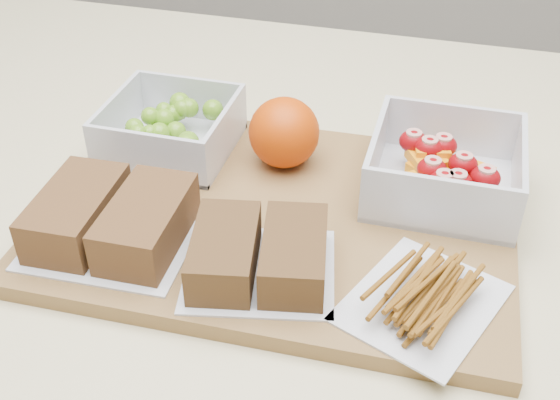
{
  "coord_description": "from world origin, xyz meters",
  "views": [
    {
      "loc": [
        0.12,
        -0.5,
        1.3
      ],
      "look_at": [
        -0.02,
        -0.0,
        0.93
      ],
      "focal_mm": 45.0,
      "sensor_mm": 36.0,
      "label": 1
    }
  ],
  "objects_px": {
    "grape_container": "(173,129)",
    "sandwich_bag_center": "(259,254)",
    "cutting_board": "(279,218)",
    "fruit_container": "(444,172)",
    "pretzel_bag": "(424,291)",
    "orange": "(284,133)",
    "sandwich_bag_left": "(112,219)"
  },
  "relations": [
    {
      "from": "sandwich_bag_left",
      "to": "sandwich_bag_center",
      "type": "xyz_separation_m",
      "value": [
        0.13,
        -0.01,
        -0.0
      ]
    },
    {
      "from": "fruit_container",
      "to": "sandwich_bag_center",
      "type": "height_order",
      "value": "fruit_container"
    },
    {
      "from": "sandwich_bag_center",
      "to": "pretzel_bag",
      "type": "bearing_deg",
      "value": -1.01
    },
    {
      "from": "grape_container",
      "to": "orange",
      "type": "distance_m",
      "value": 0.12
    },
    {
      "from": "grape_container",
      "to": "sandwich_bag_center",
      "type": "xyz_separation_m",
      "value": [
        0.14,
        -0.16,
        -0.0
      ]
    },
    {
      "from": "orange",
      "to": "cutting_board",
      "type": "bearing_deg",
      "value": -78.07
    },
    {
      "from": "grape_container",
      "to": "sandwich_bag_left",
      "type": "xyz_separation_m",
      "value": [
        0.01,
        -0.15,
        -0.0
      ]
    },
    {
      "from": "grape_container",
      "to": "sandwich_bag_center",
      "type": "distance_m",
      "value": 0.21
    },
    {
      "from": "pretzel_bag",
      "to": "fruit_container",
      "type": "bearing_deg",
      "value": 89.78
    },
    {
      "from": "sandwich_bag_left",
      "to": "orange",
      "type": "bearing_deg",
      "value": 54.18
    },
    {
      "from": "orange",
      "to": "sandwich_bag_center",
      "type": "height_order",
      "value": "orange"
    },
    {
      "from": "fruit_container",
      "to": "orange",
      "type": "bearing_deg",
      "value": 177.06
    },
    {
      "from": "cutting_board",
      "to": "orange",
      "type": "bearing_deg",
      "value": 100.32
    },
    {
      "from": "cutting_board",
      "to": "orange",
      "type": "distance_m",
      "value": 0.09
    },
    {
      "from": "grape_container",
      "to": "sandwich_bag_center",
      "type": "bearing_deg",
      "value": -48.67
    },
    {
      "from": "orange",
      "to": "pretzel_bag",
      "type": "bearing_deg",
      "value": -46.47
    },
    {
      "from": "orange",
      "to": "pretzel_bag",
      "type": "distance_m",
      "value": 0.23
    },
    {
      "from": "orange",
      "to": "sandwich_bag_center",
      "type": "xyz_separation_m",
      "value": [
        0.02,
        -0.16,
        -0.02
      ]
    },
    {
      "from": "cutting_board",
      "to": "fruit_container",
      "type": "relative_size",
      "value": 3.09
    },
    {
      "from": "cutting_board",
      "to": "sandwich_bag_center",
      "type": "bearing_deg",
      "value": -87.0
    },
    {
      "from": "fruit_container",
      "to": "sandwich_bag_left",
      "type": "xyz_separation_m",
      "value": [
        -0.27,
        -0.15,
        -0.0
      ]
    },
    {
      "from": "cutting_board",
      "to": "sandwich_bag_center",
      "type": "height_order",
      "value": "sandwich_bag_center"
    },
    {
      "from": "fruit_container",
      "to": "sandwich_bag_left",
      "type": "distance_m",
      "value": 0.3
    },
    {
      "from": "cutting_board",
      "to": "sandwich_bag_left",
      "type": "bearing_deg",
      "value": -151.1
    },
    {
      "from": "grape_container",
      "to": "orange",
      "type": "bearing_deg",
      "value": 1.32
    },
    {
      "from": "cutting_board",
      "to": "grape_container",
      "type": "bearing_deg",
      "value": 148.72
    },
    {
      "from": "grape_container",
      "to": "orange",
      "type": "relative_size",
      "value": 1.76
    },
    {
      "from": "cutting_board",
      "to": "pretzel_bag",
      "type": "bearing_deg",
      "value": -33.15
    },
    {
      "from": "grape_container",
      "to": "pretzel_bag",
      "type": "height_order",
      "value": "grape_container"
    },
    {
      "from": "cutting_board",
      "to": "fruit_container",
      "type": "distance_m",
      "value": 0.16
    },
    {
      "from": "sandwich_bag_center",
      "to": "pretzel_bag",
      "type": "relative_size",
      "value": 0.93
    },
    {
      "from": "pretzel_bag",
      "to": "cutting_board",
      "type": "bearing_deg",
      "value": 148.46
    }
  ]
}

